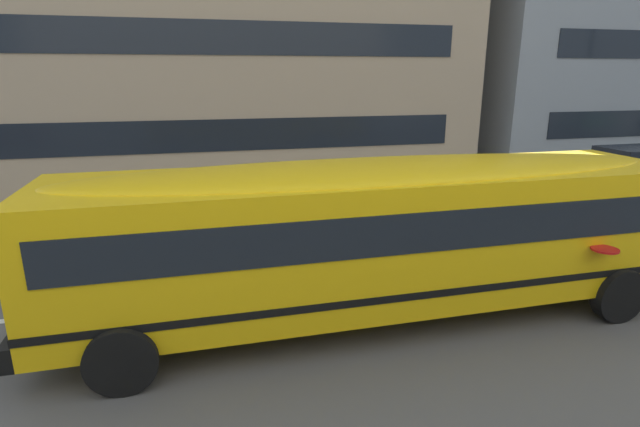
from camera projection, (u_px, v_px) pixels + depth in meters
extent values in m
plane|color=#54514F|center=(508.00, 268.00, 10.42)|extent=(400.00, 400.00, 0.00)
cube|color=gray|center=(382.00, 190.00, 17.36)|extent=(120.00, 3.00, 0.01)
cube|color=silver|center=(508.00, 268.00, 10.42)|extent=(110.00, 0.16, 0.01)
cube|color=yellow|center=(376.00, 234.00, 7.96)|extent=(10.15, 2.36, 2.03)
cube|color=black|center=(34.00, 319.00, 6.96)|extent=(0.20, 2.31, 0.33)
cube|color=black|center=(377.00, 212.00, 7.86)|extent=(9.54, 2.40, 0.59)
cube|color=black|center=(375.00, 268.00, 8.12)|extent=(10.17, 2.39, 0.11)
ellipsoid|color=yellow|center=(378.00, 172.00, 7.68)|extent=(9.75, 2.17, 0.33)
cylinder|color=red|center=(605.00, 249.00, 7.54)|extent=(0.41, 0.41, 0.03)
cylinder|color=black|center=(529.00, 249.00, 10.23)|extent=(0.92, 0.26, 0.92)
cylinder|color=black|center=(619.00, 295.00, 8.09)|extent=(0.92, 0.26, 0.92)
cylinder|color=black|center=(139.00, 287.00, 8.39)|extent=(0.92, 0.26, 0.92)
cylinder|color=black|center=(122.00, 360.00, 6.24)|extent=(0.92, 0.26, 0.92)
cube|color=#B7BABF|center=(636.00, 177.00, 16.44)|extent=(3.93, 1.77, 0.70)
cube|color=black|center=(636.00, 157.00, 16.21)|extent=(2.23, 1.60, 0.64)
cylinder|color=black|center=(583.00, 184.00, 16.99)|extent=(0.60, 0.19, 0.60)
cylinder|color=black|center=(624.00, 195.00, 15.42)|extent=(0.60, 0.19, 0.60)
cube|color=black|center=(242.00, 135.00, 17.11)|extent=(15.64, 0.04, 1.10)
cube|color=black|center=(237.00, 38.00, 16.23)|extent=(15.64, 0.04, 1.10)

